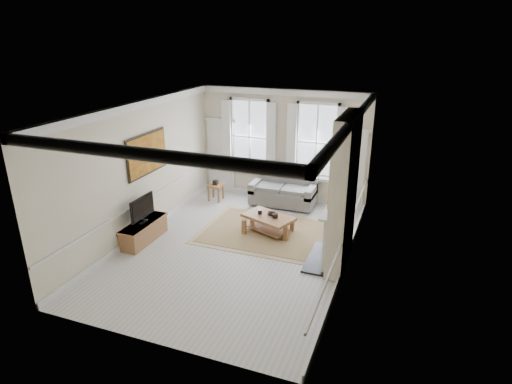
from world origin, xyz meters
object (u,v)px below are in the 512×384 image
at_px(sofa, 284,193).
at_px(side_table, 216,188).
at_px(tv_stand, 144,232).
at_px(coffee_table, 268,219).

bearing_deg(sofa, side_table, -169.20).
height_order(side_table, tv_stand, tv_stand).
xyz_separation_m(coffee_table, tv_stand, (-2.76, -1.52, -0.14)).
relative_size(sofa, side_table, 3.77).
height_order(side_table, coffee_table, side_table).
height_order(sofa, tv_stand, sofa).
xyz_separation_m(sofa, side_table, (-2.08, -0.40, 0.04)).
distance_m(sofa, coffee_table, 2.04).
bearing_deg(tv_stand, side_table, 81.46).
bearing_deg(coffee_table, side_table, 165.39).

